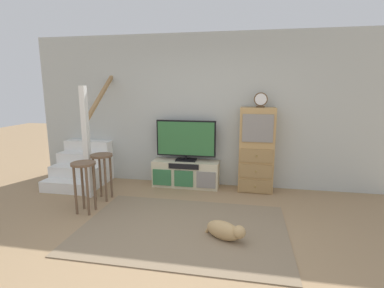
# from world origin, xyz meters

# --- Properties ---
(ground_plane) EXTENTS (20.00, 20.00, 0.00)m
(ground_plane) POSITION_xyz_m (0.00, 0.00, 0.00)
(ground_plane) COLOR #997A56
(back_wall) EXTENTS (6.40, 0.12, 2.70)m
(back_wall) POSITION_xyz_m (0.00, 2.46, 1.35)
(back_wall) COLOR #B2B7B2
(back_wall) RESTS_ON ground_plane
(area_rug) EXTENTS (2.60, 1.80, 0.01)m
(area_rug) POSITION_xyz_m (0.00, 0.60, 0.01)
(area_rug) COLOR #847056
(area_rug) RESTS_ON ground_plane
(media_console) EXTENTS (1.18, 0.38, 0.48)m
(media_console) POSITION_xyz_m (-0.30, 2.19, 0.24)
(media_console) COLOR beige
(media_console) RESTS_ON ground_plane
(television) EXTENTS (1.07, 0.22, 0.73)m
(television) POSITION_xyz_m (-0.30, 2.22, 0.86)
(television) COLOR black
(television) RESTS_ON media_console
(side_cabinet) EXTENTS (0.58, 0.38, 1.45)m
(side_cabinet) POSITION_xyz_m (0.93, 2.20, 0.72)
(side_cabinet) COLOR tan
(side_cabinet) RESTS_ON ground_plane
(desk_clock) EXTENTS (0.22, 0.08, 0.25)m
(desk_clock) POSITION_xyz_m (0.96, 2.19, 1.57)
(desk_clock) COLOR #4C3823
(desk_clock) RESTS_ON side_cabinet
(staircase) EXTENTS (1.00, 1.36, 2.20)m
(staircase) POSITION_xyz_m (-2.24, 2.20, 0.37)
(staircase) COLOR white
(staircase) RESTS_ON ground_plane
(bar_stool_near) EXTENTS (0.34, 0.34, 0.74)m
(bar_stool_near) POSITION_xyz_m (-1.49, 0.84, 0.55)
(bar_stool_near) COLOR brown
(bar_stool_near) RESTS_ON ground_plane
(bar_stool_far) EXTENTS (0.34, 0.34, 0.74)m
(bar_stool_far) POSITION_xyz_m (-1.47, 1.34, 0.55)
(bar_stool_far) COLOR brown
(bar_stool_far) RESTS_ON ground_plane
(dog) EXTENTS (0.50, 0.37, 0.23)m
(dog) POSITION_xyz_m (0.55, 0.43, 0.12)
(dog) COLOR tan
(dog) RESTS_ON ground_plane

